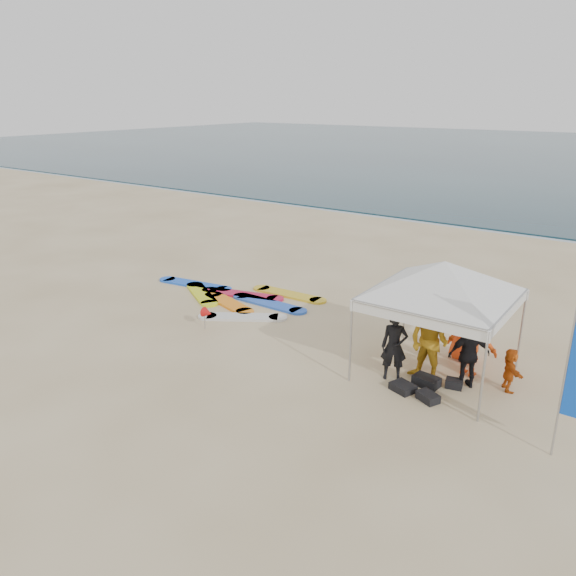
% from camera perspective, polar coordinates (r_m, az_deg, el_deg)
% --- Properties ---
extents(ground, '(120.00, 120.00, 0.00)m').
position_cam_1_polar(ground, '(13.78, -7.15, -7.41)').
color(ground, beige).
rests_on(ground, ground).
extents(shoreline_foam, '(160.00, 1.20, 0.01)m').
position_cam_1_polar(shoreline_foam, '(29.14, 17.69, 5.99)').
color(shoreline_foam, silver).
rests_on(shoreline_foam, ground).
extents(person_black_a, '(0.69, 0.59, 1.60)m').
position_cam_1_polar(person_black_a, '(12.78, 10.74, -5.83)').
color(person_black_a, black).
rests_on(person_black_a, ground).
extents(person_yellow, '(1.03, 0.86, 1.90)m').
position_cam_1_polar(person_yellow, '(12.79, 14.13, -5.33)').
color(person_yellow, '#C38D1B').
rests_on(person_yellow, ground).
extents(person_orange_a, '(1.24, 0.80, 1.81)m').
position_cam_1_polar(person_orange_a, '(13.39, 18.20, -4.81)').
color(person_orange_a, '#F65115').
rests_on(person_orange_a, ground).
extents(person_black_b, '(0.94, 0.87, 1.56)m').
position_cam_1_polar(person_black_b, '(12.84, 17.91, -6.44)').
color(person_black_b, black).
rests_on(person_black_b, ground).
extents(person_orange_b, '(1.08, 0.84, 1.95)m').
position_cam_1_polar(person_orange_b, '(14.04, 17.79, -3.33)').
color(person_orange_b, '#F54615').
rests_on(person_orange_b, ground).
extents(person_seated, '(0.72, 0.92, 0.98)m').
position_cam_1_polar(person_seated, '(13.12, 21.63, -7.73)').
color(person_seated, '#C45211').
rests_on(person_seated, ground).
extents(canopy_tent, '(4.09, 4.09, 3.09)m').
position_cam_1_polar(canopy_tent, '(12.59, 15.67, 2.58)').
color(canopy_tent, '#A5A5A8').
rests_on(canopy_tent, ground).
extents(marker_pennant, '(0.28, 0.28, 0.64)m').
position_cam_1_polar(marker_pennant, '(15.41, -8.18, -2.52)').
color(marker_pennant, '#A5A5A8').
rests_on(marker_pennant, ground).
extents(gear_pile, '(1.37, 1.27, 0.22)m').
position_cam_1_polar(gear_pile, '(12.74, 13.73, -9.68)').
color(gear_pile, black).
rests_on(gear_pile, ground).
extents(surfboard_spread, '(5.47, 3.46, 0.07)m').
position_cam_1_polar(surfboard_spread, '(17.80, -5.10, -1.01)').
color(surfboard_spread, gold).
rests_on(surfboard_spread, ground).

